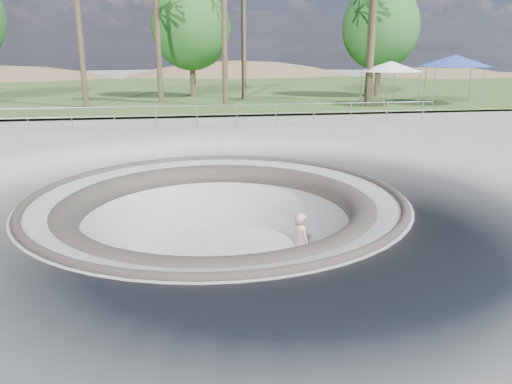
% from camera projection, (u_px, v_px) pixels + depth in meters
% --- Properties ---
extents(ground, '(180.00, 180.00, 0.00)m').
position_uv_depth(ground, '(216.00, 197.00, 13.63)').
color(ground, '#9D9C97').
rests_on(ground, ground).
extents(skate_bowl, '(14.00, 14.00, 4.10)m').
position_uv_depth(skate_bowl, '(218.00, 259.00, 14.14)').
color(skate_bowl, '#9D9C97').
rests_on(skate_bowl, ground).
extents(grass_strip, '(180.00, 36.00, 0.12)m').
position_uv_depth(grass_strip, '(187.00, 90.00, 45.83)').
color(grass_strip, '#415D25').
rests_on(grass_strip, ground).
extents(distant_hills, '(103.20, 45.00, 28.60)m').
position_uv_depth(distant_hills, '(212.00, 128.00, 70.40)').
color(distant_hills, brown).
rests_on(distant_hills, ground).
extents(safety_railing, '(25.00, 0.06, 1.03)m').
position_uv_depth(safety_railing, '(197.00, 115.00, 24.82)').
color(safety_railing, '#94969D').
rests_on(safety_railing, ground).
extents(skateboard, '(0.87, 0.30, 0.09)m').
position_uv_depth(skateboard, '(300.00, 272.00, 13.30)').
color(skateboard, olive).
rests_on(skateboard, ground).
extents(skater, '(0.59, 0.70, 1.63)m').
position_uv_depth(skater, '(301.00, 243.00, 13.07)').
color(skater, beige).
rests_on(skater, skateboard).
extents(canopy_white, '(5.45, 5.45, 2.83)m').
position_uv_depth(canopy_white, '(391.00, 67.00, 32.43)').
color(canopy_white, '#94969D').
rests_on(canopy_white, ground).
extents(canopy_blue, '(6.13, 6.13, 3.22)m').
position_uv_depth(canopy_blue, '(455.00, 61.00, 32.92)').
color(canopy_blue, '#94969D').
rests_on(canopy_blue, ground).
extents(bushy_tree_mid, '(5.91, 5.38, 8.53)m').
position_uv_depth(bushy_tree_mid, '(191.00, 26.00, 37.18)').
color(bushy_tree_mid, brown).
rests_on(bushy_tree_mid, ground).
extents(bushy_tree_right, '(5.84, 5.31, 8.43)m').
position_uv_depth(bushy_tree_right, '(381.00, 28.00, 37.65)').
color(bushy_tree_right, brown).
rests_on(bushy_tree_right, ground).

